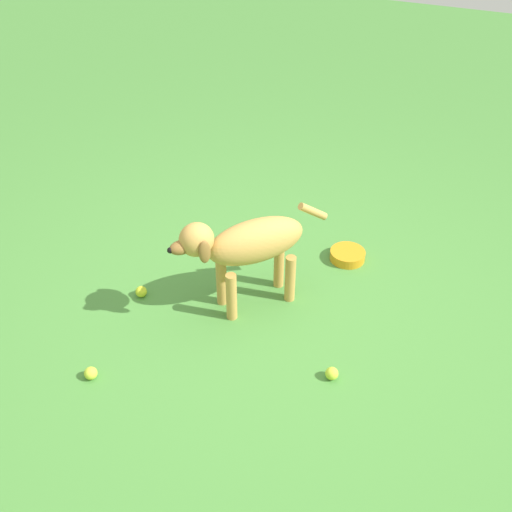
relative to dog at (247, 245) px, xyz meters
name	(u,v)px	position (x,y,z in m)	size (l,w,h in m)	color
ground	(274,324)	(-0.20, 0.09, -0.41)	(14.00, 14.00, 0.00)	#478438
dog	(247,245)	(0.00, 0.00, 0.00)	(0.63, 0.74, 0.62)	#C69347
tennis_ball_0	(332,373)	(-0.62, 0.34, -0.38)	(0.07, 0.07, 0.07)	#BFDC36
tennis_ball_1	(91,373)	(0.47, 0.83, -0.38)	(0.07, 0.07, 0.07)	#C0D737
tennis_ball_2	(141,292)	(0.59, 0.20, -0.38)	(0.07, 0.07, 0.07)	#BFD229
water_bowl	(347,255)	(-0.39, -0.64, -0.38)	(0.22, 0.22, 0.06)	orange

